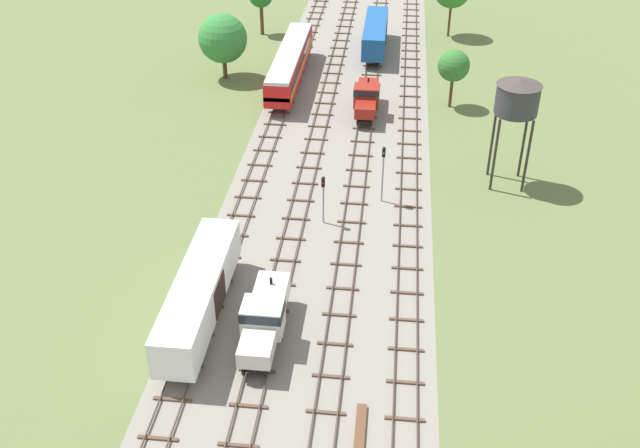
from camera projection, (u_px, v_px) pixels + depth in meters
name	position (u px, v px, depth m)	size (l,w,h in m)	color
ground_plane	(342.00, 126.00, 76.57)	(480.00, 480.00, 0.00)	#5B6B3D
ballast_bed	(342.00, 126.00, 76.57)	(18.15, 176.00, 0.01)	gray
track_far_left	(277.00, 118.00, 77.98)	(2.40, 126.00, 0.29)	#47382D
track_left	(321.00, 120.00, 77.54)	(2.40, 126.00, 0.29)	#47382D
track_centre_left	(365.00, 122.00, 77.11)	(2.40, 126.00, 0.29)	#47382D
track_centre	(409.00, 124.00, 76.68)	(2.40, 126.00, 0.29)	#47382D
shunter_loco_left_nearest	(264.00, 317.00, 47.88)	(2.74, 8.46, 3.10)	beige
freight_boxcar_far_left_near	(199.00, 292.00, 49.30)	(2.87, 14.00, 3.60)	white
shunter_loco_centre_left_mid	(367.00, 97.00, 78.02)	(2.74, 8.46, 3.10)	maroon
diesel_railcar_far_left_midfar	(290.00, 62.00, 84.94)	(2.96, 20.50, 3.80)	red
freight_boxcar_centre_left_far	(375.00, 33.00, 94.06)	(2.87, 14.00, 3.60)	#194C8C
water_tower	(518.00, 98.00, 62.06)	(3.92, 3.92, 10.05)	#2D2826
signal_post_nearest	(323.00, 193.00, 59.38)	(0.28, 0.47, 4.51)	gray
signal_post_near	(383.00, 167.00, 62.00)	(0.28, 0.47, 5.41)	gray
lineside_tree_0	(223.00, 38.00, 85.03)	(5.75, 5.75, 7.79)	#4C331E
lineside_tree_2	(454.00, 66.00, 78.16)	(3.45, 3.45, 6.50)	#4C331E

